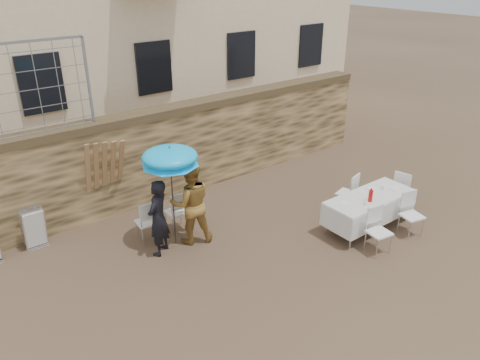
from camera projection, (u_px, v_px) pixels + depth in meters
ground at (298, 302)px, 8.10m from camera, size 80.00×80.00×0.00m
stone_wall at (157, 156)px, 11.23m from camera, size 13.00×0.50×2.20m
chain_link_fence at (5, 94)px, 8.74m from camera, size 3.20×0.06×1.80m
man_suit at (158, 218)px, 9.14m from camera, size 0.70×0.65×1.60m
woman_dress at (191, 203)px, 9.51m from camera, size 1.04×0.93×1.77m
umbrella at (170, 160)px, 8.95m from camera, size 1.13×1.13×2.02m
couple_chair_left at (147, 221)px, 9.67m from camera, size 0.52×0.52×0.96m
couple_chair_right at (176, 211)px, 10.05m from camera, size 0.51×0.51×0.96m
banquet_table at (370, 198)px, 10.05m from camera, size 2.10×0.85×0.78m
soda_bottle at (371, 196)px, 9.76m from camera, size 0.09×0.09×0.26m
table_chair_front_left at (379, 231)px, 9.29m from camera, size 0.54×0.54×0.96m
table_chair_front_right at (412, 215)px, 9.89m from camera, size 0.58×0.58×0.96m
table_chair_back at (347, 192)px, 10.84m from camera, size 0.58×0.58×0.96m
table_chair_side at (404, 189)px, 10.99m from camera, size 0.57×0.57×0.96m
chair_stack_right at (32, 225)px, 9.56m from camera, size 0.46×0.40×0.92m
wood_planks at (102, 180)px, 10.25m from camera, size 0.70×0.20×2.00m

